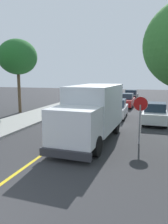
# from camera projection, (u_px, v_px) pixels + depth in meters

# --- Properties ---
(centre_line_yellow) EXTENTS (0.16, 56.00, 0.01)m
(centre_line_yellow) POSITION_uv_depth(u_px,v_px,m) (72.00, 134.00, 14.68)
(centre_line_yellow) COLOR gold
(centre_line_yellow) RESTS_ON ground
(box_truck) EXTENTS (2.70, 7.28, 3.20)m
(box_truck) POSITION_uv_depth(u_px,v_px,m) (92.00, 111.00, 13.02)
(box_truck) COLOR silver
(box_truck) RESTS_ON ground
(parked_car_near) EXTENTS (1.90, 4.44, 1.67)m
(parked_car_near) POSITION_uv_depth(u_px,v_px,m) (116.00, 109.00, 20.30)
(parked_car_near) COLOR #B7B7BC
(parked_car_near) RESTS_ON ground
(parked_car_mid) EXTENTS (1.90, 4.44, 1.67)m
(parked_car_mid) POSITION_uv_depth(u_px,v_px,m) (126.00, 101.00, 26.82)
(parked_car_mid) COLOR maroon
(parked_car_mid) RESTS_ON ground
(parked_car_far) EXTENTS (1.86, 4.43, 1.67)m
(parked_car_far) POSITION_uv_depth(u_px,v_px,m) (131.00, 96.00, 33.45)
(parked_car_far) COLOR black
(parked_car_far) RESTS_ON ground
(parked_van_across) EXTENTS (1.86, 4.43, 1.67)m
(parked_van_across) POSITION_uv_depth(u_px,v_px,m) (155.00, 114.00, 17.79)
(parked_van_across) COLOR silver
(parked_van_across) RESTS_ON ground
(stop_sign) EXTENTS (0.80, 0.10, 2.65)m
(stop_sign) POSITION_uv_depth(u_px,v_px,m) (140.00, 111.00, 12.29)
(stop_sign) COLOR gray
(stop_sign) RESTS_ON ground
(street_tree_down_block) EXTENTS (3.87, 3.87, 7.35)m
(street_tree_down_block) POSITION_uv_depth(u_px,v_px,m) (18.00, 57.00, 22.30)
(street_tree_down_block) COLOR brown
(street_tree_down_block) RESTS_ON ground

